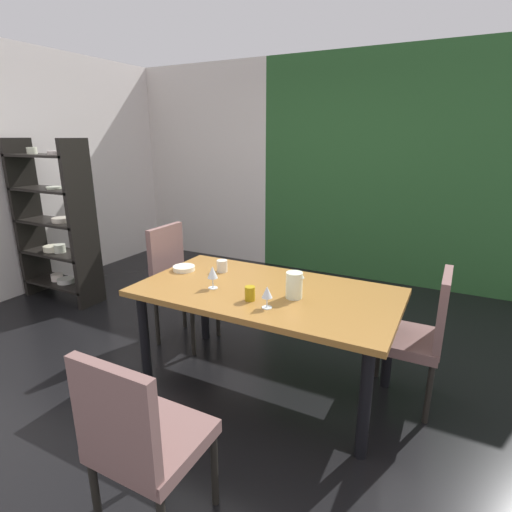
{
  "coord_description": "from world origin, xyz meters",
  "views": [
    {
      "loc": [
        1.56,
        -2.42,
        1.76
      ],
      "look_at": [
        0.18,
        0.26,
        0.85
      ],
      "focal_mm": 28.0,
      "sensor_mm": 36.0,
      "label": 1
    }
  ],
  "objects_px": {
    "pitcher_west": "(294,285)",
    "display_shelf": "(55,224)",
    "dining_table": "(266,301)",
    "serving_bowl_south": "(184,268)",
    "wine_glass_right": "(213,273)",
    "chair_left_far": "(178,280)",
    "wine_glass_center": "(267,293)",
    "cup_left": "(250,293)",
    "chair_right_far": "(419,331)",
    "chair_head_near": "(140,438)",
    "cup_corner": "(222,266)"
  },
  "relations": [
    {
      "from": "chair_right_far",
      "to": "wine_glass_center",
      "type": "relative_size",
      "value": 6.74
    },
    {
      "from": "dining_table",
      "to": "chair_left_far",
      "type": "xyz_separation_m",
      "value": [
        -0.99,
        0.28,
        -0.11
      ]
    },
    {
      "from": "chair_head_near",
      "to": "serving_bowl_south",
      "type": "height_order",
      "value": "chair_head_near"
    },
    {
      "from": "dining_table",
      "to": "display_shelf",
      "type": "bearing_deg",
      "value": 170.98
    },
    {
      "from": "chair_right_far",
      "to": "wine_glass_right",
      "type": "relative_size",
      "value": 5.94
    },
    {
      "from": "cup_corner",
      "to": "pitcher_west",
      "type": "bearing_deg",
      "value": -18.36
    },
    {
      "from": "chair_left_far",
      "to": "display_shelf",
      "type": "distance_m",
      "value": 1.79
    },
    {
      "from": "wine_glass_center",
      "to": "wine_glass_right",
      "type": "distance_m",
      "value": 0.49
    },
    {
      "from": "wine_glass_right",
      "to": "dining_table",
      "type": "bearing_deg",
      "value": 23.05
    },
    {
      "from": "cup_corner",
      "to": "wine_glass_center",
      "type": "bearing_deg",
      "value": -36.89
    },
    {
      "from": "wine_glass_right",
      "to": "cup_left",
      "type": "bearing_deg",
      "value": -12.19
    },
    {
      "from": "display_shelf",
      "to": "wine_glass_right",
      "type": "xyz_separation_m",
      "value": [
        2.4,
        -0.58,
        0.0
      ]
    },
    {
      "from": "pitcher_west",
      "to": "wine_glass_center",
      "type": "bearing_deg",
      "value": -111.08
    },
    {
      "from": "dining_table",
      "to": "wine_glass_right",
      "type": "bearing_deg",
      "value": -156.95
    },
    {
      "from": "chair_left_far",
      "to": "pitcher_west",
      "type": "xyz_separation_m",
      "value": [
        1.21,
        -0.33,
        0.28
      ]
    },
    {
      "from": "chair_head_near",
      "to": "chair_right_far",
      "type": "bearing_deg",
      "value": 58.82
    },
    {
      "from": "chair_head_near",
      "to": "wine_glass_right",
      "type": "xyz_separation_m",
      "value": [
        -0.37,
        1.14,
        0.33
      ]
    },
    {
      "from": "serving_bowl_south",
      "to": "display_shelf",
      "type": "bearing_deg",
      "value": 169.63
    },
    {
      "from": "dining_table",
      "to": "serving_bowl_south",
      "type": "distance_m",
      "value": 0.76
    },
    {
      "from": "chair_left_far",
      "to": "display_shelf",
      "type": "xyz_separation_m",
      "value": [
        -1.76,
        0.16,
        0.3
      ]
    },
    {
      "from": "pitcher_west",
      "to": "display_shelf",
      "type": "bearing_deg",
      "value": 170.78
    },
    {
      "from": "dining_table",
      "to": "serving_bowl_south",
      "type": "bearing_deg",
      "value": 174.57
    },
    {
      "from": "wine_glass_center",
      "to": "cup_left",
      "type": "bearing_deg",
      "value": 159.29
    },
    {
      "from": "cup_left",
      "to": "pitcher_west",
      "type": "xyz_separation_m",
      "value": [
        0.24,
        0.17,
        0.04
      ]
    },
    {
      "from": "chair_head_near",
      "to": "serving_bowl_south",
      "type": "bearing_deg",
      "value": 119.99
    },
    {
      "from": "chair_right_far",
      "to": "dining_table",
      "type": "bearing_deg",
      "value": 105.95
    },
    {
      "from": "cup_corner",
      "to": "cup_left",
      "type": "distance_m",
      "value": 0.61
    },
    {
      "from": "cup_corner",
      "to": "pitcher_west",
      "type": "relative_size",
      "value": 0.53
    },
    {
      "from": "serving_bowl_south",
      "to": "cup_corner",
      "type": "xyz_separation_m",
      "value": [
        0.28,
        0.11,
        0.03
      ]
    },
    {
      "from": "display_shelf",
      "to": "dining_table",
      "type": "bearing_deg",
      "value": -9.02
    },
    {
      "from": "wine_glass_right",
      "to": "cup_corner",
      "type": "bearing_deg",
      "value": 111.67
    },
    {
      "from": "chair_head_near",
      "to": "cup_left",
      "type": "xyz_separation_m",
      "value": [
        -0.04,
        1.07,
        0.26
      ]
    },
    {
      "from": "wine_glass_center",
      "to": "pitcher_west",
      "type": "bearing_deg",
      "value": 68.92
    },
    {
      "from": "wine_glass_right",
      "to": "serving_bowl_south",
      "type": "bearing_deg",
      "value": 152.38
    },
    {
      "from": "cup_corner",
      "to": "serving_bowl_south",
      "type": "bearing_deg",
      "value": -158.26
    },
    {
      "from": "chair_head_near",
      "to": "display_shelf",
      "type": "bearing_deg",
      "value": 148.15
    },
    {
      "from": "serving_bowl_south",
      "to": "dining_table",
      "type": "bearing_deg",
      "value": -5.43
    },
    {
      "from": "chair_left_far",
      "to": "display_shelf",
      "type": "height_order",
      "value": "display_shelf"
    },
    {
      "from": "dining_table",
      "to": "cup_left",
      "type": "height_order",
      "value": "cup_left"
    },
    {
      "from": "serving_bowl_south",
      "to": "chair_right_far",
      "type": "bearing_deg",
      "value": 6.85
    },
    {
      "from": "chair_left_far",
      "to": "pitcher_west",
      "type": "relative_size",
      "value": 5.84
    },
    {
      "from": "cup_corner",
      "to": "chair_head_near",
      "type": "bearing_deg",
      "value": -71.18
    },
    {
      "from": "dining_table",
      "to": "wine_glass_center",
      "type": "height_order",
      "value": "wine_glass_center"
    },
    {
      "from": "wine_glass_center",
      "to": "pitcher_west",
      "type": "relative_size",
      "value": 0.8
    },
    {
      "from": "dining_table",
      "to": "display_shelf",
      "type": "xyz_separation_m",
      "value": [
        -2.74,
        0.44,
        0.19
      ]
    },
    {
      "from": "display_shelf",
      "to": "cup_corner",
      "type": "distance_m",
      "value": 2.29
    },
    {
      "from": "serving_bowl_south",
      "to": "pitcher_west",
      "type": "height_order",
      "value": "pitcher_west"
    },
    {
      "from": "serving_bowl_south",
      "to": "pitcher_west",
      "type": "relative_size",
      "value": 0.98
    },
    {
      "from": "chair_left_far",
      "to": "pitcher_west",
      "type": "distance_m",
      "value": 1.28
    },
    {
      "from": "dining_table",
      "to": "wine_glass_right",
      "type": "distance_m",
      "value": 0.42
    }
  ]
}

